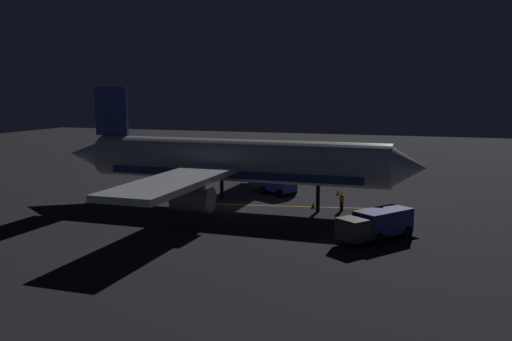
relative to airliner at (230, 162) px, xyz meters
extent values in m
cube|color=#29292E|center=(0.00, 0.59, -4.29)|extent=(180.00, 180.00, 0.20)
cube|color=gold|center=(-1.29, 4.59, -4.19)|extent=(4.02, 20.11, 0.01)
cylinder|color=white|center=(0.00, 0.59, 0.20)|extent=(4.03, 28.76, 3.99)
cube|color=#2D479E|center=(0.00, 0.59, -0.90)|extent=(3.82, 24.44, 0.72)
cone|color=white|center=(0.02, 16.16, 0.20)|extent=(3.91, 3.20, 3.91)
cone|color=white|center=(-0.02, -15.58, 0.20)|extent=(3.60, 4.79, 3.59)
cube|color=#2D479E|center=(-0.02, -12.79, 4.63)|extent=(0.36, 3.60, 4.88)
cube|color=white|center=(-9.87, -0.84, -0.40)|extent=(15.75, 4.82, 0.50)
cylinder|color=slate|center=(-9.08, 0.36, -1.80)|extent=(2.10, 3.20, 2.10)
cube|color=white|center=(9.87, -0.86, -0.40)|extent=(15.75, 4.82, 0.50)
cylinder|color=slate|center=(9.08, 0.34, -1.80)|extent=(2.10, 3.20, 2.10)
cylinder|color=black|center=(0.01, 8.49, -2.99)|extent=(0.36, 0.36, 2.40)
cylinder|color=black|center=(-2.40, -1.85, -2.99)|extent=(0.36, 0.36, 2.40)
cylinder|color=black|center=(2.39, -1.85, -2.99)|extent=(0.36, 0.36, 2.40)
cube|color=navy|center=(7.42, 14.96, -2.87)|extent=(4.79, 4.26, 1.74)
cube|color=#38383D|center=(9.93, 13.16, -2.99)|extent=(2.63, 2.67, 1.50)
cylinder|color=black|center=(8.67, 14.07, -3.74)|extent=(2.08, 2.40, 0.90)
cylinder|color=black|center=(6.17, 15.86, -3.74)|extent=(2.08, 2.40, 0.90)
cube|color=navy|center=(-6.73, 2.80, -2.88)|extent=(3.63, 4.20, 1.73)
cube|color=#38383D|center=(-8.08, 0.43, -2.99)|extent=(2.62, 2.55, 1.50)
cylinder|color=black|center=(-7.36, 1.69, -3.74)|extent=(2.45, 1.92, 0.90)
cylinder|color=black|center=(-6.10, 3.91, -3.74)|extent=(2.45, 1.92, 0.90)
cylinder|color=black|center=(-1.06, 10.48, -3.77)|extent=(0.32, 0.32, 0.85)
cylinder|color=orange|center=(-1.06, 10.48, -3.02)|extent=(0.40, 0.40, 0.65)
sphere|color=tan|center=(-1.06, 10.48, -2.57)|extent=(0.24, 0.24, 0.24)
cone|color=#EA590F|center=(-8.74, 8.81, -3.92)|extent=(0.36, 0.36, 0.55)
cube|color=black|center=(-8.74, 8.81, -4.18)|extent=(0.50, 0.50, 0.03)
cone|color=#EA590F|center=(-1.40, 7.76, -3.92)|extent=(0.36, 0.36, 0.55)
cube|color=black|center=(-1.40, 7.76, -4.18)|extent=(0.50, 0.50, 0.03)
camera|label=1|loc=(47.25, 18.39, 6.59)|focal=37.94mm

